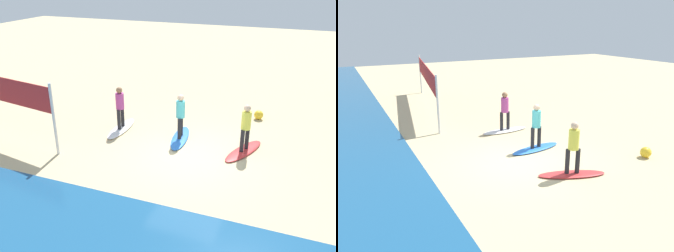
% 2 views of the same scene
% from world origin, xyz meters
% --- Properties ---
extents(ground_plane, '(60.00, 60.00, 0.00)m').
position_xyz_m(ground_plane, '(0.00, 0.00, 0.00)').
color(ground_plane, '#CCB789').
extents(surfboard_red, '(1.27, 2.16, 0.09)m').
position_xyz_m(surfboard_red, '(-1.64, -0.92, 0.04)').
color(surfboard_red, red).
rests_on(surfboard_red, ground).
extents(surfer_red, '(0.32, 0.44, 1.64)m').
position_xyz_m(surfer_red, '(-1.64, -0.92, 1.04)').
color(surfer_red, '#232328').
rests_on(surfer_red, surfboard_red).
extents(surfboard_blue, '(0.86, 2.16, 0.09)m').
position_xyz_m(surfboard_blue, '(0.75, -1.12, 0.04)').
color(surfboard_blue, blue).
rests_on(surfboard_blue, ground).
extents(surfer_blue, '(0.32, 0.46, 1.64)m').
position_xyz_m(surfer_blue, '(0.75, -1.12, 1.04)').
color(surfer_blue, '#232328').
rests_on(surfer_blue, surfboard_blue).
extents(surfboard_white, '(0.63, 2.12, 0.09)m').
position_xyz_m(surfboard_white, '(3.18, -1.09, 0.04)').
color(surfboard_white, white).
rests_on(surfboard_white, ground).
extents(surfer_white, '(0.32, 0.46, 1.64)m').
position_xyz_m(surfer_white, '(3.18, -1.09, 1.04)').
color(surfer_white, '#232328').
rests_on(surfer_white, surfboard_white).
extents(beach_ball, '(0.38, 0.38, 0.38)m').
position_xyz_m(beach_ball, '(-1.67, -4.11, 0.19)').
color(beach_ball, yellow).
rests_on(beach_ball, ground).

